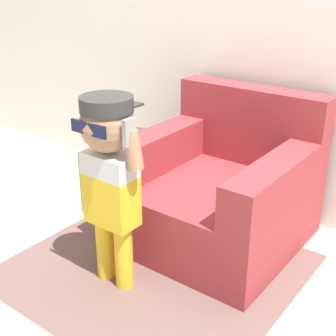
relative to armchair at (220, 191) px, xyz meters
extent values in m
plane|color=#BCB29E|center=(-0.09, -0.14, -0.32)|extent=(10.00, 10.00, 0.00)
cube|color=silver|center=(-0.09, 0.54, 0.98)|extent=(10.00, 0.05, 2.60)
cube|color=maroon|center=(0.00, -0.05, -0.12)|extent=(1.01, 1.03, 0.40)
cube|color=maroon|center=(0.00, 0.37, 0.33)|extent=(1.01, 0.18, 0.50)
cube|color=maroon|center=(-0.41, -0.15, 0.21)|extent=(0.19, 0.84, 0.25)
cube|color=maroon|center=(0.41, -0.15, 0.21)|extent=(0.19, 0.84, 0.25)
cylinder|color=gold|center=(-0.26, -0.76, -0.13)|extent=(0.10, 0.10, 0.37)
cylinder|color=gold|center=(-0.12, -0.76, -0.13)|extent=(0.10, 0.10, 0.37)
cube|color=gold|center=(-0.19, -0.76, 0.19)|extent=(0.27, 0.16, 0.27)
cube|color=silver|center=(-0.19, -0.76, 0.38)|extent=(0.27, 0.16, 0.12)
sphere|color=#997051|center=(-0.19, -0.76, 0.59)|extent=(0.27, 0.27, 0.27)
cylinder|color=#2D2D2D|center=(-0.19, -0.76, 0.69)|extent=(0.26, 0.26, 0.07)
cube|color=#2D2D2D|center=(-0.19, -0.63, 0.66)|extent=(0.15, 0.12, 0.01)
cube|color=#0F1433|center=(-0.19, -0.88, 0.60)|extent=(0.22, 0.01, 0.06)
cylinder|color=#997051|center=(-0.37, -0.76, 0.24)|extent=(0.08, 0.08, 0.33)
cylinder|color=#997051|center=(-0.03, -0.76, 0.49)|extent=(0.11, 0.08, 0.20)
cube|color=gray|center=(-0.04, -0.78, 0.59)|extent=(0.02, 0.07, 0.13)
cylinder|color=#333333|center=(-0.81, 0.10, -0.31)|extent=(0.19, 0.19, 0.02)
cylinder|color=#333333|center=(-0.81, 0.10, -0.08)|extent=(0.05, 0.05, 0.48)
cylinder|color=#333333|center=(-0.81, 0.10, 0.17)|extent=(0.29, 0.29, 0.02)
cube|color=brown|center=(-0.10, -0.53, -0.31)|extent=(1.50, 1.42, 0.01)
camera|label=1|loc=(1.32, -2.28, 1.28)|focal=50.00mm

